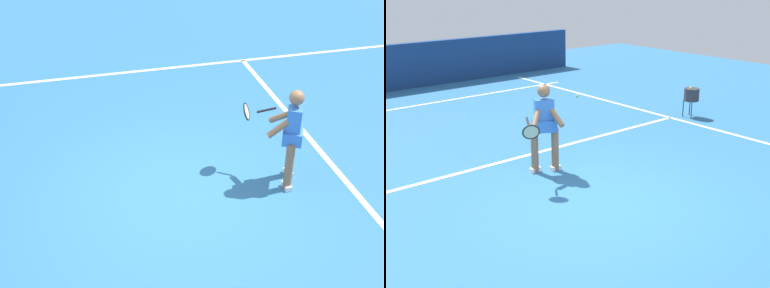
{
  "view_description": "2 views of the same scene",
  "coord_description": "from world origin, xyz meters",
  "views": [
    {
      "loc": [
        -6.19,
        1.39,
        4.82
      ],
      "look_at": [
        0.02,
        -0.2,
        0.82
      ],
      "focal_mm": 49.83,
      "sensor_mm": 36.0,
      "label": 1
    },
    {
      "loc": [
        4.88,
        5.17,
        3.33
      ],
      "look_at": [
        0.29,
        -0.29,
        0.95
      ],
      "focal_mm": 48.19,
      "sensor_mm": 36.0,
      "label": 2
    }
  ],
  "objects": [
    {
      "name": "service_line_marking",
      "position": [
        0.0,
        -2.55,
        0.0
      ],
      "size": [
        9.01,
        0.1,
        0.01
      ],
      "primitive_type": "cube",
      "color": "white",
      "rests_on": "ground"
    },
    {
      "name": "tennis_player",
      "position": [
        -0.1,
        -1.65,
        0.85
      ],
      "size": [
        1.04,
        0.83,
        1.55
      ],
      "color": "#8C6647",
      "rests_on": "ground"
    },
    {
      "name": "sideline_right_marking",
      "position": [
        4.51,
        0.0,
        0.0
      ],
      "size": [
        0.1,
        18.21,
        0.01
      ],
      "primitive_type": "cube",
      "color": "white",
      "rests_on": "ground"
    },
    {
      "name": "ground_plane",
      "position": [
        0.0,
        0.0,
        0.0
      ],
      "size": [
        26.27,
        26.27,
        0.0
      ],
      "primitive_type": "plane",
      "color": "teal"
    }
  ]
}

